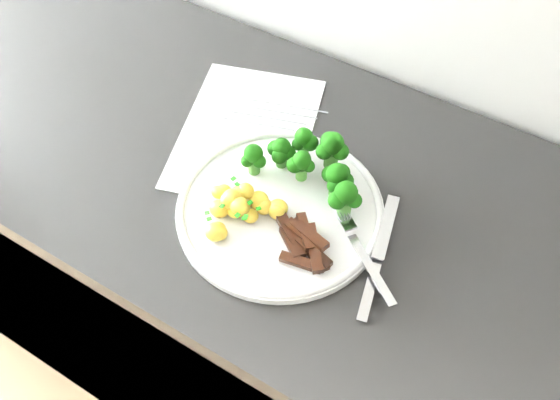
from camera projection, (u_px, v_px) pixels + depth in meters
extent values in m
cube|color=black|center=(325.00, 331.00, 1.27)|extent=(2.33, 0.58, 0.87)
cube|color=white|center=(247.00, 131.00, 1.01)|extent=(0.29, 0.35, 0.00)
cube|color=slate|center=(288.00, 106.00, 1.04)|extent=(0.13, 0.05, 0.00)
cube|color=slate|center=(278.00, 112.00, 1.03)|extent=(0.13, 0.04, 0.00)
cube|color=slate|center=(268.00, 118.00, 1.03)|extent=(0.12, 0.04, 0.00)
cube|color=slate|center=(258.00, 124.00, 1.02)|extent=(0.12, 0.04, 0.00)
cube|color=slate|center=(248.00, 130.00, 1.01)|extent=(0.12, 0.04, 0.00)
cylinder|color=white|center=(280.00, 210.00, 0.91)|extent=(0.31, 0.31, 0.01)
torus|color=white|center=(280.00, 207.00, 0.90)|extent=(0.30, 0.30, 0.01)
cylinder|color=#346824|center=(301.00, 172.00, 0.91)|extent=(0.02, 0.02, 0.02)
sphere|color=black|center=(309.00, 166.00, 0.90)|extent=(0.02, 0.02, 0.02)
sphere|color=black|center=(303.00, 158.00, 0.90)|extent=(0.02, 0.02, 0.02)
sphere|color=black|center=(295.00, 165.00, 0.90)|extent=(0.02, 0.02, 0.02)
sphere|color=black|center=(302.00, 160.00, 0.89)|extent=(0.03, 0.03, 0.03)
cylinder|color=#346824|center=(336.00, 188.00, 0.90)|extent=(0.02, 0.02, 0.03)
sphere|color=black|center=(345.00, 181.00, 0.88)|extent=(0.03, 0.03, 0.03)
sphere|color=black|center=(341.00, 173.00, 0.89)|extent=(0.03, 0.03, 0.03)
sphere|color=black|center=(330.00, 174.00, 0.89)|extent=(0.03, 0.03, 0.03)
sphere|color=black|center=(334.00, 186.00, 0.88)|extent=(0.02, 0.02, 0.02)
sphere|color=black|center=(337.00, 174.00, 0.88)|extent=(0.03, 0.03, 0.03)
cylinder|color=#346824|center=(282.00, 159.00, 0.94)|extent=(0.02, 0.02, 0.02)
sphere|color=black|center=(289.00, 153.00, 0.92)|extent=(0.02, 0.02, 0.02)
sphere|color=black|center=(285.00, 147.00, 0.93)|extent=(0.02, 0.02, 0.02)
sphere|color=black|center=(275.00, 148.00, 0.93)|extent=(0.02, 0.02, 0.02)
sphere|color=black|center=(280.00, 156.00, 0.92)|extent=(0.02, 0.02, 0.02)
sphere|color=black|center=(282.00, 147.00, 0.92)|extent=(0.03, 0.03, 0.03)
cylinder|color=#346824|center=(331.00, 158.00, 0.92)|extent=(0.02, 0.02, 0.03)
sphere|color=black|center=(340.00, 151.00, 0.90)|extent=(0.03, 0.03, 0.03)
sphere|color=black|center=(330.00, 141.00, 0.91)|extent=(0.03, 0.03, 0.03)
sphere|color=black|center=(324.00, 151.00, 0.90)|extent=(0.03, 0.03, 0.03)
sphere|color=black|center=(333.00, 143.00, 0.90)|extent=(0.04, 0.04, 0.04)
cylinder|color=#346824|center=(303.00, 149.00, 0.94)|extent=(0.02, 0.02, 0.02)
sphere|color=black|center=(310.00, 143.00, 0.92)|extent=(0.03, 0.03, 0.03)
sphere|color=black|center=(303.00, 135.00, 0.93)|extent=(0.02, 0.02, 0.02)
sphere|color=black|center=(298.00, 144.00, 0.92)|extent=(0.02, 0.02, 0.02)
sphere|color=black|center=(304.00, 137.00, 0.92)|extent=(0.03, 0.03, 0.03)
cylinder|color=#346824|center=(344.00, 207.00, 0.88)|extent=(0.02, 0.02, 0.03)
sphere|color=black|center=(354.00, 200.00, 0.86)|extent=(0.02, 0.02, 0.02)
sphere|color=black|center=(345.00, 190.00, 0.87)|extent=(0.03, 0.03, 0.03)
sphere|color=black|center=(337.00, 200.00, 0.86)|extent=(0.03, 0.03, 0.03)
sphere|color=black|center=(346.00, 193.00, 0.86)|extent=(0.03, 0.03, 0.03)
cylinder|color=#346824|center=(254.00, 166.00, 0.93)|extent=(0.02, 0.02, 0.02)
sphere|color=black|center=(259.00, 162.00, 0.91)|extent=(0.02, 0.02, 0.02)
sphere|color=black|center=(252.00, 153.00, 0.92)|extent=(0.02, 0.02, 0.02)
sphere|color=black|center=(247.00, 161.00, 0.91)|extent=(0.02, 0.02, 0.02)
sphere|color=black|center=(253.00, 154.00, 0.91)|extent=(0.03, 0.03, 0.03)
ellipsoid|color=#FDD548|center=(219.00, 232.00, 0.86)|extent=(0.02, 0.02, 0.02)
ellipsoid|color=#FDD548|center=(224.00, 191.00, 0.91)|extent=(0.02, 0.02, 0.02)
ellipsoid|color=#FDD548|center=(264.00, 207.00, 0.89)|extent=(0.03, 0.03, 0.02)
ellipsoid|color=#FDD548|center=(235.00, 210.00, 0.88)|extent=(0.03, 0.03, 0.02)
ellipsoid|color=#FDD548|center=(278.00, 207.00, 0.89)|extent=(0.03, 0.03, 0.02)
ellipsoid|color=#FDD548|center=(215.00, 232.00, 0.86)|extent=(0.03, 0.03, 0.02)
ellipsoid|color=#FDD548|center=(250.00, 216.00, 0.88)|extent=(0.02, 0.02, 0.02)
ellipsoid|color=#FDD548|center=(235.00, 207.00, 0.89)|extent=(0.03, 0.03, 0.02)
ellipsoid|color=#FDD548|center=(259.00, 201.00, 0.89)|extent=(0.03, 0.03, 0.03)
ellipsoid|color=#FDD548|center=(215.00, 230.00, 0.87)|extent=(0.02, 0.02, 0.02)
ellipsoid|color=#FDD548|center=(239.00, 193.00, 0.88)|extent=(0.02, 0.02, 0.02)
ellipsoid|color=#FDD548|center=(219.00, 209.00, 0.88)|extent=(0.03, 0.03, 0.03)
ellipsoid|color=#FDD548|center=(234.00, 204.00, 0.87)|extent=(0.02, 0.02, 0.02)
ellipsoid|color=#FDD548|center=(245.00, 191.00, 0.89)|extent=(0.03, 0.02, 0.02)
ellipsoid|color=#FDD548|center=(232.00, 198.00, 0.88)|extent=(0.03, 0.03, 0.03)
ellipsoid|color=#FDD548|center=(240.00, 206.00, 0.87)|extent=(0.03, 0.03, 0.02)
ellipsoid|color=#FDD548|center=(218.00, 192.00, 0.91)|extent=(0.02, 0.02, 0.02)
ellipsoid|color=#FDD548|center=(229.00, 201.00, 0.88)|extent=(0.03, 0.03, 0.02)
ellipsoid|color=#FDD548|center=(277.00, 212.00, 0.88)|extent=(0.03, 0.02, 0.02)
ellipsoid|color=#FDD548|center=(218.00, 229.00, 0.87)|extent=(0.02, 0.02, 0.02)
cube|color=#16700F|center=(246.00, 217.00, 0.85)|extent=(0.01, 0.01, 0.00)
cube|color=#16700F|center=(237.00, 184.00, 0.88)|extent=(0.01, 0.01, 0.00)
cube|color=#16700F|center=(250.00, 202.00, 0.86)|extent=(0.01, 0.01, 0.00)
cube|color=#16700F|center=(209.00, 219.00, 0.85)|extent=(0.01, 0.01, 0.00)
cube|color=#16700F|center=(240.00, 201.00, 0.87)|extent=(0.01, 0.01, 0.00)
cube|color=#16700F|center=(233.00, 204.00, 0.87)|extent=(0.01, 0.01, 0.00)
cube|color=#16700F|center=(244.00, 218.00, 0.85)|extent=(0.01, 0.01, 0.00)
cube|color=#16700F|center=(233.00, 206.00, 0.87)|extent=(0.01, 0.01, 0.00)
cube|color=#16700F|center=(232.00, 198.00, 0.88)|extent=(0.01, 0.01, 0.00)
cube|color=#16700F|center=(259.00, 208.00, 0.86)|extent=(0.01, 0.01, 0.00)
cube|color=#16700F|center=(233.00, 179.00, 0.89)|extent=(0.01, 0.01, 0.00)
cube|color=#16700F|center=(238.00, 215.00, 0.85)|extent=(0.01, 0.01, 0.00)
cube|color=#16700F|center=(222.00, 206.00, 0.86)|extent=(0.01, 0.01, 0.00)
cube|color=#16700F|center=(207.00, 213.00, 0.85)|extent=(0.01, 0.01, 0.00)
cube|color=black|center=(314.00, 252.00, 0.85)|extent=(0.06, 0.03, 0.02)
cube|color=black|center=(293.00, 242.00, 0.86)|extent=(0.06, 0.05, 0.01)
cube|color=black|center=(312.00, 249.00, 0.85)|extent=(0.07, 0.06, 0.01)
cube|color=black|center=(301.00, 262.00, 0.84)|extent=(0.06, 0.03, 0.01)
cube|color=black|center=(290.00, 232.00, 0.87)|extent=(0.07, 0.05, 0.02)
cube|color=black|center=(305.00, 236.00, 0.85)|extent=(0.07, 0.03, 0.01)
cube|color=black|center=(305.00, 232.00, 0.86)|extent=(0.05, 0.05, 0.01)
cube|color=black|center=(309.00, 234.00, 0.85)|extent=(0.07, 0.03, 0.02)
cube|color=black|center=(314.00, 248.00, 0.84)|extent=(0.06, 0.07, 0.02)
cube|color=#BBBBC0|center=(371.00, 269.00, 0.83)|extent=(0.11, 0.09, 0.02)
cube|color=#BBBBC0|center=(347.00, 223.00, 0.87)|extent=(0.03, 0.03, 0.01)
cylinder|color=#BBBBC0|center=(344.00, 207.00, 0.89)|extent=(0.03, 0.03, 0.00)
cylinder|color=#BBBBC0|center=(341.00, 208.00, 0.89)|extent=(0.03, 0.03, 0.00)
cylinder|color=#BBBBC0|center=(338.00, 209.00, 0.88)|extent=(0.03, 0.03, 0.00)
cylinder|color=#BBBBC0|center=(335.00, 210.00, 0.88)|extent=(0.03, 0.03, 0.00)
cube|color=#BBBBC0|center=(386.00, 226.00, 0.87)|extent=(0.05, 0.12, 0.01)
cube|color=#BBBBC0|center=(370.00, 289.00, 0.82)|extent=(0.04, 0.10, 0.02)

